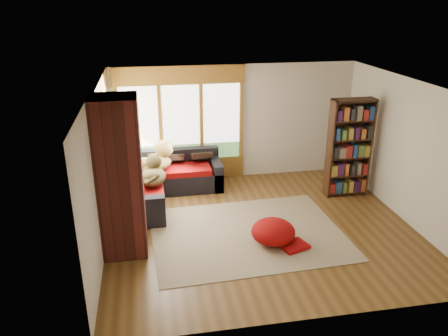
{
  "coord_description": "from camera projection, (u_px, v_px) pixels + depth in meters",
  "views": [
    {
      "loc": [
        -1.9,
        -6.84,
        3.96
      ],
      "look_at": [
        -0.56,
        0.66,
        0.95
      ],
      "focal_mm": 35.0,
      "sensor_mm": 36.0,
      "label": 1
    }
  ],
  "objects": [
    {
      "name": "sectional_sofa",
      "position": [
        150.0,
        183.0,
        9.15
      ],
      "size": [
        2.2,
        2.2,
        0.8
      ],
      "rotation": [
        0.0,
        0.0,
        0.08
      ],
      "color": "black",
      "rests_on": "ground"
    },
    {
      "name": "windows_left",
      "position": [
        106.0,
        145.0,
        8.18
      ],
      "size": [
        0.1,
        2.62,
        1.9
      ],
      "color": "olive",
      "rests_on": "wall_left"
    },
    {
      "name": "dog_tan",
      "position": [
        155.0,
        159.0,
        9.06
      ],
      "size": [
        1.08,
        1.03,
        0.53
      ],
      "rotation": [
        0.0,
        0.0,
        0.68
      ],
      "color": "brown",
      "rests_on": "sectional_sofa"
    },
    {
      "name": "floor",
      "position": [
        260.0,
        227.0,
        8.02
      ],
      "size": [
        5.5,
        5.5,
        0.0
      ],
      "primitive_type": "plane",
      "color": "#553717",
      "rests_on": "ground"
    },
    {
      "name": "wall_front",
      "position": [
        316.0,
        233.0,
        5.26
      ],
      "size": [
        5.5,
        0.04,
        2.6
      ],
      "primitive_type": "cube",
      "color": "silver",
      "rests_on": "ground"
    },
    {
      "name": "area_rug",
      "position": [
        247.0,
        233.0,
        7.79
      ],
      "size": [
        3.46,
        2.71,
        0.01
      ],
      "primitive_type": "cube",
      "rotation": [
        0.0,
        0.0,
        0.04
      ],
      "color": "beige",
      "rests_on": "ground"
    },
    {
      "name": "bookshelf",
      "position": [
        349.0,
        148.0,
        9.0
      ],
      "size": [
        0.89,
        0.3,
        2.07
      ],
      "color": "#371F12",
      "rests_on": "ground"
    },
    {
      "name": "wall_left",
      "position": [
        99.0,
        171.0,
        7.1
      ],
      "size": [
        0.04,
        5.0,
        2.6
      ],
      "primitive_type": "cube",
      "color": "silver",
      "rests_on": "ground"
    },
    {
      "name": "brick_chimney",
      "position": [
        120.0,
        178.0,
        6.83
      ],
      "size": [
        0.7,
        0.7,
        2.6
      ],
      "primitive_type": "cube",
      "color": "#471914",
      "rests_on": "ground"
    },
    {
      "name": "dog_brindle",
      "position": [
        153.0,
        171.0,
        8.53
      ],
      "size": [
        0.6,
        0.87,
        0.45
      ],
      "rotation": [
        0.0,
        0.0,
        1.44
      ],
      "color": "#302716",
      "rests_on": "sectional_sofa"
    },
    {
      "name": "throw_pillows",
      "position": [
        153.0,
        161.0,
        9.05
      ],
      "size": [
        1.98,
        1.68,
        0.45
      ],
      "color": "black",
      "rests_on": "sectional_sofa"
    },
    {
      "name": "pouf",
      "position": [
        273.0,
        231.0,
        7.46
      ],
      "size": [
        0.99,
        0.99,
        0.41
      ],
      "primitive_type": "ellipsoid",
      "rotation": [
        0.0,
        0.0,
        -0.41
      ],
      "color": "#990D0C",
      "rests_on": "area_rug"
    },
    {
      "name": "roller_blind",
      "position": [
        109.0,
        114.0,
        8.8
      ],
      "size": [
        0.03,
        0.72,
        0.9
      ],
      "primitive_type": "cube",
      "color": "#819E62",
      "rests_on": "wall_left"
    },
    {
      "name": "wall_right",
      "position": [
        408.0,
        152.0,
        7.99
      ],
      "size": [
        0.04,
        5.0,
        2.6
      ],
      "primitive_type": "cube",
      "color": "silver",
      "rests_on": "ground"
    },
    {
      "name": "windows_back",
      "position": [
        181.0,
        123.0,
        9.59
      ],
      "size": [
        2.82,
        0.1,
        1.9
      ],
      "color": "olive",
      "rests_on": "wall_back"
    },
    {
      "name": "wall_back",
      "position": [
        234.0,
        123.0,
        9.83
      ],
      "size": [
        5.5,
        0.04,
        2.6
      ],
      "primitive_type": "cube",
      "color": "silver",
      "rests_on": "ground"
    },
    {
      "name": "ceiling",
      "position": [
        265.0,
        86.0,
        7.07
      ],
      "size": [
        5.5,
        5.5,
        0.0
      ],
      "primitive_type": "plane",
      "color": "white"
    }
  ]
}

